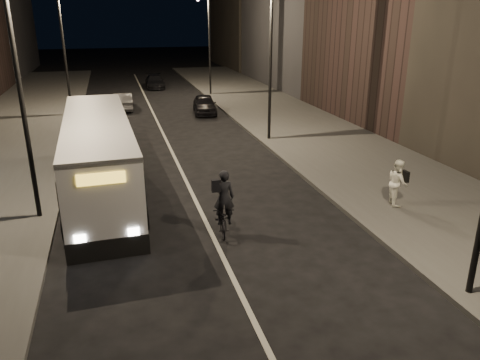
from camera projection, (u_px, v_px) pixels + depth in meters
ground at (220, 252)px, 14.26m from camera, size 180.00×180.00×0.00m
sidewalk_right at (303, 129)px, 29.05m from camera, size 7.00×70.00×0.16m
sidewalk_left at (5, 148)px, 24.83m from camera, size 7.00×70.00×0.16m
streetlight_right_mid at (266, 43)px, 24.66m from camera, size 1.20×0.44×8.12m
streetlight_right_far at (206, 32)px, 39.18m from camera, size 1.20×0.44×8.12m
streetlight_left_near at (25, 64)px, 14.75m from camera, size 1.20×0.44×8.12m
streetlight_left_far at (67, 37)px, 31.09m from camera, size 1.20×0.44×8.12m
city_bus at (99, 154)px, 18.36m from camera, size 2.99×11.44×3.06m
cyclist_on_bicycle at (223, 212)px, 15.30m from camera, size 0.96×2.01×2.22m
pedestrian_woman at (398, 182)px, 17.13m from camera, size 0.86×0.98×1.73m
car_near at (205, 104)px, 33.57m from camera, size 2.03×4.04×1.32m
car_mid at (123, 101)px, 34.82m from camera, size 1.38×3.84×1.26m
car_far at (155, 82)px, 44.96m from camera, size 1.80×4.23×1.22m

